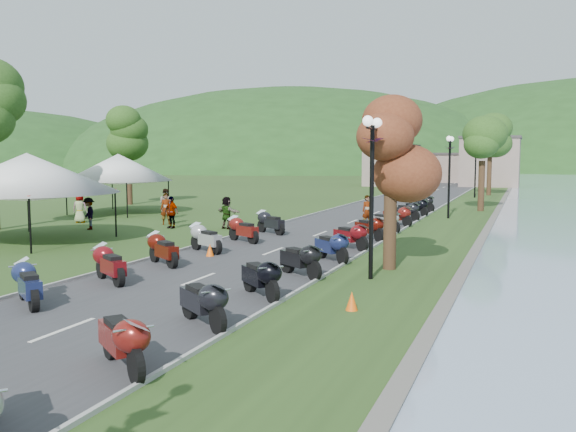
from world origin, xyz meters
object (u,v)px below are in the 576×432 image
(pedestrian_a, at_px, (167,225))
(pedestrian_c, at_px, (89,230))
(vendor_tent_main, at_px, (28,197))
(pedestrian_b, at_px, (166,219))

(pedestrian_a, relative_size, pedestrian_c, 1.05)
(vendor_tent_main, distance_m, pedestrian_a, 8.54)
(vendor_tent_main, distance_m, pedestrian_c, 4.99)
(pedestrian_a, xyz_separation_m, pedestrian_b, (-1.85, 2.82, 0.00))
(pedestrian_b, xyz_separation_m, pedestrian_c, (-0.65, -6.31, 0.00))
(pedestrian_b, relative_size, pedestrian_c, 1.09)
(vendor_tent_main, height_order, pedestrian_c, vendor_tent_main)
(vendor_tent_main, relative_size, pedestrian_c, 3.17)
(pedestrian_b, height_order, pedestrian_c, pedestrian_b)
(pedestrian_b, bearing_deg, vendor_tent_main, 97.88)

